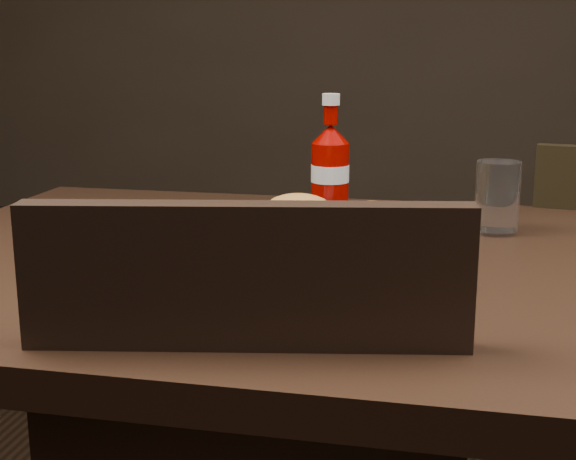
% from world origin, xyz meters
% --- Properties ---
extents(dining_table, '(1.20, 0.80, 0.04)m').
position_xyz_m(dining_table, '(0.00, 0.00, 0.73)').
color(dining_table, black).
rests_on(dining_table, ground).
extents(plate, '(0.30, 0.30, 0.01)m').
position_xyz_m(plate, '(-0.06, -0.07, 0.76)').
color(plate, white).
rests_on(plate, dining_table).
extents(sandwich_half_a, '(0.10, 0.09, 0.02)m').
position_xyz_m(sandwich_half_a, '(-0.05, -0.06, 0.77)').
color(sandwich_half_a, beige).
rests_on(sandwich_half_a, plate).
extents(sandwich_half_b, '(0.10, 0.10, 0.02)m').
position_xyz_m(sandwich_half_b, '(0.05, -0.08, 0.77)').
color(sandwich_half_b, beige).
rests_on(sandwich_half_b, plate).
extents(fries_pile, '(0.15, 0.15, 0.05)m').
position_xyz_m(fries_pile, '(-0.11, -0.08, 0.78)').
color(fries_pile, '#B6420A').
rests_on(fries_pile, plate).
extents(ketchup_bottle, '(0.07, 0.07, 0.12)m').
position_xyz_m(ketchup_bottle, '(-0.05, 0.23, 0.81)').
color(ketchup_bottle, '#940400').
rests_on(ketchup_bottle, dining_table).
extents(tumbler, '(0.07, 0.07, 0.10)m').
position_xyz_m(tumbler, '(0.19, 0.19, 0.81)').
color(tumbler, white).
rests_on(tumbler, dining_table).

